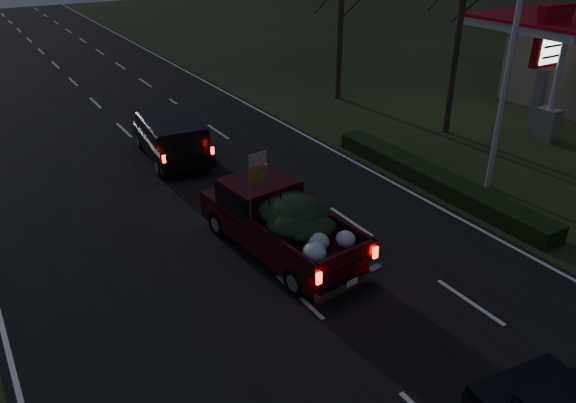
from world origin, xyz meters
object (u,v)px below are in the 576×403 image
pickup_truck (279,218)px  lead_suv (171,134)px  light_pole (515,33)px  gas_price_pylon (549,48)px

pickup_truck → lead_suv: (-0.05, 8.32, -0.02)m
light_pole → lead_suv: 13.04m
light_pole → gas_price_pylon: 7.36m
light_pole → gas_price_pylon: size_ratio=1.64×
pickup_truck → gas_price_pylon: bearing=4.7°
gas_price_pylon → lead_suv: (-15.32, 5.55, -2.70)m
light_pole → lead_suv: (-8.82, 8.54, -4.41)m
gas_price_pylon → pickup_truck: 15.74m
lead_suv → pickup_truck: bearing=-84.1°
gas_price_pylon → lead_suv: gas_price_pylon is taller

